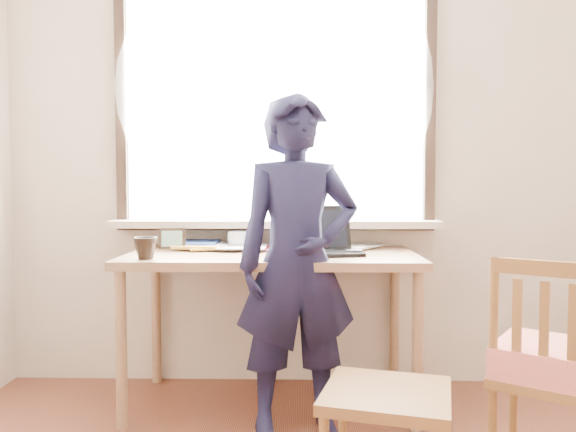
{
  "coord_description": "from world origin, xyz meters",
  "views": [
    {
      "loc": [
        -0.05,
        -1.26,
        1.14
      ],
      "look_at": [
        -0.1,
        0.95,
        1.03
      ],
      "focal_mm": 35.0,
      "sensor_mm": 36.0,
      "label": 1
    }
  ],
  "objects_px": {
    "work_chair": "(387,409)",
    "person": "(298,263)",
    "desk": "(272,269)",
    "laptop": "(321,243)",
    "mug_dark": "(146,248)",
    "side_chair": "(551,365)",
    "mug_white": "(239,240)"
  },
  "relations": [
    {
      "from": "desk",
      "to": "mug_dark",
      "type": "bearing_deg",
      "value": -156.52
    },
    {
      "from": "laptop",
      "to": "mug_white",
      "type": "relative_size",
      "value": 3.32
    },
    {
      "from": "desk",
      "to": "mug_white",
      "type": "relative_size",
      "value": 11.93
    },
    {
      "from": "desk",
      "to": "side_chair",
      "type": "bearing_deg",
      "value": -34.25
    },
    {
      "from": "mug_white",
      "to": "person",
      "type": "distance_m",
      "value": 0.6
    },
    {
      "from": "laptop",
      "to": "work_chair",
      "type": "bearing_deg",
      "value": -78.31
    },
    {
      "from": "work_chair",
      "to": "person",
      "type": "distance_m",
      "value": 0.85
    },
    {
      "from": "desk",
      "to": "person",
      "type": "relative_size",
      "value": 0.95
    },
    {
      "from": "laptop",
      "to": "person",
      "type": "xyz_separation_m",
      "value": [
        -0.12,
        -0.27,
        -0.07
      ]
    },
    {
      "from": "laptop",
      "to": "mug_white",
      "type": "distance_m",
      "value": 0.5
    },
    {
      "from": "mug_white",
      "to": "side_chair",
      "type": "bearing_deg",
      "value": -36.13
    },
    {
      "from": "mug_dark",
      "to": "work_chair",
      "type": "bearing_deg",
      "value": -34.63
    },
    {
      "from": "mug_dark",
      "to": "side_chair",
      "type": "relative_size",
      "value": 0.13
    },
    {
      "from": "work_chair",
      "to": "mug_dark",
      "type": "bearing_deg",
      "value": 145.37
    },
    {
      "from": "laptop",
      "to": "side_chair",
      "type": "xyz_separation_m",
      "value": [
        0.86,
        -0.73,
        -0.39
      ]
    },
    {
      "from": "desk",
      "to": "laptop",
      "type": "distance_m",
      "value": 0.29
    },
    {
      "from": "mug_white",
      "to": "person",
      "type": "relative_size",
      "value": 0.08
    },
    {
      "from": "laptop",
      "to": "side_chair",
      "type": "distance_m",
      "value": 1.19
    },
    {
      "from": "laptop",
      "to": "mug_dark",
      "type": "relative_size",
      "value": 3.7
    },
    {
      "from": "mug_white",
      "to": "work_chair",
      "type": "distance_m",
      "value": 1.41
    },
    {
      "from": "desk",
      "to": "person",
      "type": "height_order",
      "value": "person"
    },
    {
      "from": "work_chair",
      "to": "side_chair",
      "type": "xyz_separation_m",
      "value": [
        0.66,
        0.22,
        0.09
      ]
    },
    {
      "from": "mug_white",
      "to": "work_chair",
      "type": "bearing_deg",
      "value": -61.19
    },
    {
      "from": "desk",
      "to": "side_chair",
      "type": "xyz_separation_m",
      "value": [
        1.11,
        -0.76,
        -0.25
      ]
    },
    {
      "from": "desk",
      "to": "laptop",
      "type": "bearing_deg",
      "value": -6.78
    },
    {
      "from": "mug_white",
      "to": "side_chair",
      "type": "xyz_separation_m",
      "value": [
        1.3,
        -0.95,
        -0.38
      ]
    },
    {
      "from": "side_chair",
      "to": "mug_white",
      "type": "bearing_deg",
      "value": 143.87
    },
    {
      "from": "desk",
      "to": "laptop",
      "type": "relative_size",
      "value": 3.59
    },
    {
      "from": "mug_dark",
      "to": "laptop",
      "type": "bearing_deg",
      "value": 14.98
    },
    {
      "from": "mug_white",
      "to": "mug_dark",
      "type": "bearing_deg",
      "value": -131.23
    },
    {
      "from": "mug_dark",
      "to": "side_chair",
      "type": "xyz_separation_m",
      "value": [
        1.7,
        -0.5,
        -0.39
      ]
    },
    {
      "from": "desk",
      "to": "mug_dark",
      "type": "distance_m",
      "value": 0.65
    }
  ]
}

